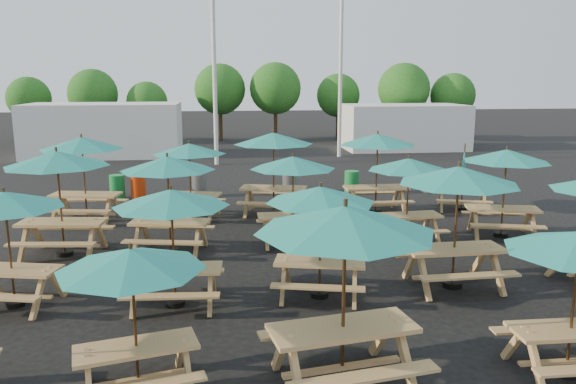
{
  "coord_description": "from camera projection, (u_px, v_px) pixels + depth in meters",
  "views": [
    {
      "loc": [
        -1.78,
        -13.3,
        4.13
      ],
      "look_at": [
        0.0,
        1.5,
        1.1
      ],
      "focal_mm": 35.0,
      "sensor_mm": 36.0,
      "label": 1
    }
  ],
  "objects": [
    {
      "name": "tree_3",
      "position": [
        220.0,
        89.0,
        37.13
      ],
      "size": [
        3.36,
        3.36,
        5.09
      ],
      "color": "#382314",
      "rests_on": "ground"
    },
    {
      "name": "waste_bin_1",
      "position": [
        138.0,
        187.0,
        19.58
      ],
      "size": [
        0.52,
        0.52,
        0.83
      ],
      "primitive_type": "cylinder",
      "color": "red",
      "rests_on": "ground"
    },
    {
      "name": "tree_1",
      "position": [
        93.0,
        94.0,
        35.45
      ],
      "size": [
        3.11,
        3.11,
        4.72
      ],
      "color": "#382314",
      "rests_on": "ground"
    },
    {
      "name": "picnic_unit_1",
      "position": [
        5.0,
        206.0,
        9.99
      ],
      "size": [
        2.47,
        2.47,
        2.18
      ],
      "rotation": [
        0.0,
        0.0,
        -0.23
      ],
      "color": "#A87B4B",
      "rests_on": "ground"
    },
    {
      "name": "waste_bin_5",
      "position": [
        428.0,
        181.0,
        20.68
      ],
      "size": [
        0.52,
        0.52,
        0.83
      ],
      "primitive_type": "cylinder",
      "color": "gray",
      "rests_on": "ground"
    },
    {
      "name": "picnic_unit_15",
      "position": [
        377.0,
        144.0,
        17.11
      ],
      "size": [
        2.36,
        2.36,
        2.49
      ],
      "rotation": [
        0.0,
        0.0,
        -0.0
      ],
      "color": "#A87B4B",
      "rests_on": "ground"
    },
    {
      "name": "picnic_unit_4",
      "position": [
        132.0,
        267.0,
        7.17
      ],
      "size": [
        2.32,
        2.32,
        2.03
      ],
      "rotation": [
        0.0,
        0.0,
        0.24
      ],
      "color": "#A87B4B",
      "rests_on": "ground"
    },
    {
      "name": "picnic_unit_10",
      "position": [
        293.0,
        167.0,
        13.89
      ],
      "size": [
        2.16,
        2.16,
        2.26
      ],
      "rotation": [
        0.0,
        0.0,
        -0.01
      ],
      "color": "#A87B4B",
      "rests_on": "ground"
    },
    {
      "name": "waste_bin_4",
      "position": [
        352.0,
        182.0,
        20.34
      ],
      "size": [
        0.52,
        0.52,
        0.83
      ],
      "primitive_type": "cylinder",
      "color": "#177F35",
      "rests_on": "ground"
    },
    {
      "name": "waste_bin_3",
      "position": [
        289.0,
        181.0,
        20.56
      ],
      "size": [
        0.52,
        0.52,
        0.83
      ],
      "primitive_type": "cylinder",
      "color": "gray",
      "rests_on": "ground"
    },
    {
      "name": "mast_1",
      "position": [
        341.0,
        41.0,
        28.87
      ],
      "size": [
        0.2,
        0.2,
        12.0
      ],
      "primitive_type": "cylinder",
      "color": "silver",
      "rests_on": "ground"
    },
    {
      "name": "tree_0",
      "position": [
        29.0,
        99.0,
        36.32
      ],
      "size": [
        2.8,
        2.8,
        4.24
      ],
      "color": "#382314",
      "rests_on": "ground"
    },
    {
      "name": "picnic_unit_11",
      "position": [
        273.0,
        143.0,
        16.9
      ],
      "size": [
        2.93,
        2.93,
        2.55
      ],
      "rotation": [
        0.0,
        0.0,
        -0.24
      ],
      "color": "#A87B4B",
      "rests_on": "ground"
    },
    {
      "name": "waste_bin_2",
      "position": [
        199.0,
        185.0,
        19.9
      ],
      "size": [
        0.52,
        0.52,
        0.83
      ],
      "primitive_type": "cylinder",
      "color": "gray",
      "rests_on": "ground"
    },
    {
      "name": "picnic_unit_6",
      "position": [
        168.0,
        168.0,
        13.12
      ],
      "size": [
        2.62,
        2.62,
        2.36
      ],
      "rotation": [
        0.0,
        0.0,
        -0.19
      ],
      "color": "#A87B4B",
      "rests_on": "ground"
    },
    {
      "name": "tree_2",
      "position": [
        147.0,
        102.0,
        35.71
      ],
      "size": [
        2.59,
        2.59,
        3.93
      ],
      "color": "#382314",
      "rests_on": "ground"
    },
    {
      "name": "tree_5",
      "position": [
        338.0,
        95.0,
        38.11
      ],
      "size": [
        2.94,
        2.94,
        4.45
      ],
      "color": "#382314",
      "rests_on": "ground"
    },
    {
      "name": "picnic_unit_18",
      "position": [
        506.0,
        160.0,
        14.52
      ],
      "size": [
        2.71,
        2.71,
        2.35
      ],
      "rotation": [
        0.0,
        0.0,
        -0.26
      ],
      "color": "#A87B4B",
      "rests_on": "ground"
    },
    {
      "name": "picnic_unit_9",
      "position": [
        321.0,
        200.0,
        10.43
      ],
      "size": [
        2.49,
        2.49,
        2.18
      ],
      "rotation": [
        0.0,
        0.0,
        -0.23
      ],
      "color": "#A87B4B",
      "rests_on": "ground"
    },
    {
      "name": "event_tent_0",
      "position": [
        105.0,
        130.0,
        30.27
      ],
      "size": [
        8.0,
        4.0,
        2.8
      ],
      "primitive_type": "cube",
      "color": "silver",
      "rests_on": "ground"
    },
    {
      "name": "picnic_unit_7",
      "position": [
        189.0,
        153.0,
        16.45
      ],
      "size": [
        2.61,
        2.61,
        2.28
      ],
      "rotation": [
        0.0,
        0.0,
        -0.25
      ],
      "color": "#A87B4B",
      "rests_on": "ground"
    },
    {
      "name": "waste_bin_0",
      "position": [
        117.0,
        187.0,
        19.52
      ],
      "size": [
        0.52,
        0.52,
        0.83
      ],
      "primitive_type": "cylinder",
      "color": "#177F35",
      "rests_on": "ground"
    },
    {
      "name": "picnic_unit_5",
      "position": [
        171.0,
        204.0,
        10.01
      ],
      "size": [
        2.22,
        2.22,
        2.21
      ],
      "rotation": [
        0.0,
        0.0,
        -0.06
      ],
      "color": "#A87B4B",
      "rests_on": "ground"
    },
    {
      "name": "picnic_unit_19",
      "position": [
        463.0,
        183.0,
        17.73
      ],
      "size": [
        2.02,
        1.88,
        2.13
      ],
      "rotation": [
        0.0,
        0.0,
        -0.3
      ],
      "color": "#A87B4B",
      "rests_on": "ground"
    },
    {
      "name": "ground",
      "position": [
        295.0,
        247.0,
        13.97
      ],
      "size": [
        120.0,
        120.0,
        0.0
      ],
      "primitive_type": "plane",
      "color": "black",
      "rests_on": "ground"
    },
    {
      "name": "picnic_unit_2",
      "position": [
        57.0,
        164.0,
        12.88
      ],
      "size": [
        2.63,
        2.63,
        2.52
      ],
      "rotation": [
        0.0,
        0.0,
        -0.11
      ],
      "color": "#A87B4B",
      "rests_on": "ground"
    },
    {
      "name": "picnic_unit_8",
      "position": [
        345.0,
        229.0,
        7.3
      ],
      "size": [
        2.77,
        2.77,
        2.54
      ],
      "rotation": [
        0.0,
        0.0,
        0.17
      ],
      "color": "#A87B4B",
      "rests_on": "ground"
    },
    {
      "name": "picnic_unit_14",
      "position": [
        409.0,
        169.0,
        14.02
      ],
      "size": [
        2.16,
        2.16,
        2.19
      ],
      "rotation": [
        0.0,
        0.0,
        0.04
      ],
      "color": "#A87B4B",
      "rests_on": "ground"
    },
    {
      "name": "event_tent_1",
      "position": [
        403.0,
        127.0,
        33.25
      ],
      "size": [
        7.0,
        4.0,
        2.6
      ],
      "primitive_type": "cube",
      "color": "silver",
      "rests_on": "ground"
    },
    {
      "name": "picnic_unit_3",
      "position": [
        82.0,
        148.0,
        16.03
      ],
      "size": [
        2.75,
        2.75,
        2.5
      ],
      "rotation": [
        0.0,
        0.0,
        -0.18
      ],
      "color": "#A87B4B",
      "rests_on": "ground"
    },
    {
      "name": "tree_7",
      "position": [
        453.0,
        96.0,
        37.27
      ],
      "size": [
        2.95,
        2.95,
        4.48
      ],
      "color": "#382314",
      "rests_on": "ground"
    },
    {
      "name": "tree_6",
      "position": [
        404.0,
        89.0,
        36.76
      ],
      "size": [
        3.38,
        3.38,
        5.13
      ],
      "color": "#382314",
      "rests_on": "ground"
    },
    {
      "name": "tree_4",
      "position": [
        275.0,
        88.0,
        37.1
      ],
      "size": [
        3.41,
        3.41,
        5.17
      ],
      "color": "#382314",
      "rests_on": "ground"
    },
    {
      "name": "picnic_unit_13",
      "position": [
        458.0,
        182.0,
        10.88
      ],
      "size": [
        2.43,
        2.43,
        2.49
      ],
      "rotation": [
        0.0,
        0.0,
        0.03
      ],
      "color": "#A87B4B",
      "rests_on": "ground"
    },
    {
      "name": "mast_0",
      "position": [
        214.0,
        37.0,
        26.16
      ],
      "size": [
        0.2,
        0.2,
        12.0
      ],
      "primitive_type": "cylinder",
      "color": "silver",
      "rests_on": "ground"
    }
  ]
}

